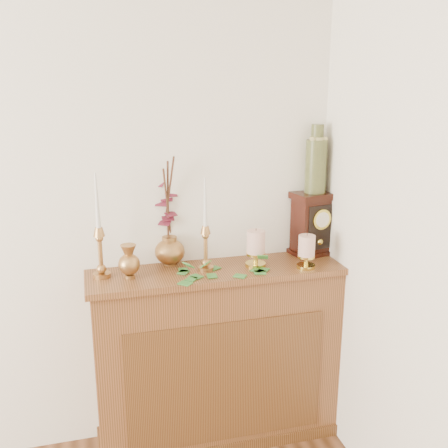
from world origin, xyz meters
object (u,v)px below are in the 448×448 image
object	(u,v)px
candlestick_left	(100,244)
candlestick_center	(206,241)
ceramic_vase	(316,162)
bud_vase	(129,262)
mantel_clock	(313,224)
ginger_jar	(167,215)

from	to	relation	value
candlestick_left	candlestick_center	xyz separation A→B (m)	(0.48, -0.04, -0.01)
ceramic_vase	bud_vase	bearing A→B (deg)	-173.27
mantel_clock	candlestick_center	bearing A→B (deg)	178.31
ginger_jar	bud_vase	bearing A→B (deg)	-140.71
candlestick_center	ceramic_vase	world-z (taller)	ceramic_vase
candlestick_center	ginger_jar	bearing A→B (deg)	134.27
ginger_jar	candlestick_left	bearing A→B (deg)	-159.87
ceramic_vase	ginger_jar	bearing A→B (deg)	175.71
candlestick_center	bud_vase	bearing A→B (deg)	-178.35
candlestick_center	mantel_clock	world-z (taller)	candlestick_center
bud_vase	ginger_jar	xyz separation A→B (m)	(0.20, 0.17, 0.16)
bud_vase	mantel_clock	xyz separation A→B (m)	(0.95, 0.11, 0.08)
candlestick_left	bud_vase	bearing A→B (deg)	-21.29
candlestick_center	ceramic_vase	size ratio (longest dim) A/B	1.31
ceramic_vase	candlestick_left	bearing A→B (deg)	-176.57
bud_vase	mantel_clock	world-z (taller)	mantel_clock
ginger_jar	mantel_clock	size ratio (longest dim) A/B	1.66
bud_vase	candlestick_center	bearing A→B (deg)	1.65
candlestick_center	ceramic_vase	distance (m)	0.68
bud_vase	ceramic_vase	distance (m)	1.03
mantel_clock	ceramic_vase	distance (m)	0.32
ginger_jar	candlestick_center	bearing A→B (deg)	-45.73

